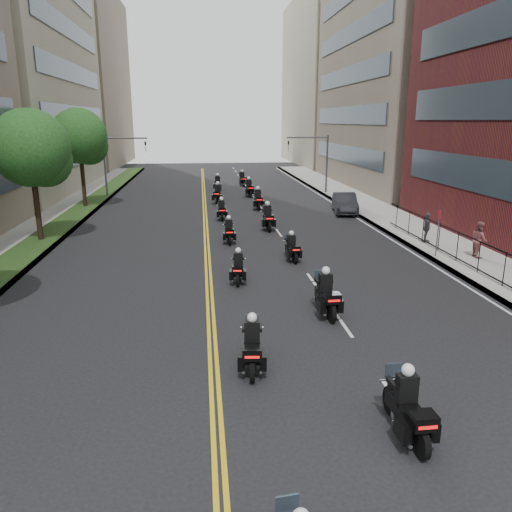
{
  "coord_description": "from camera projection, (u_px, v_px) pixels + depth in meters",
  "views": [
    {
      "loc": [
        -1.65,
        -5.94,
        6.99
      ],
      "look_at": [
        0.49,
        13.71,
        1.6
      ],
      "focal_mm": 35.0,
      "sensor_mm": 36.0,
      "label": 1
    }
  ],
  "objects": [
    {
      "name": "building_right_tan",
      "position": [
        420.0,
        41.0,
        52.04
      ],
      "size": [
        15.11,
        28.0,
        30.0
      ],
      "color": "#7D6B5B",
      "rests_on": "ground"
    },
    {
      "name": "motorcycle_3",
      "position": [
        326.0,
        296.0,
        18.39
      ],
      "size": [
        0.57,
        2.46,
        1.81
      ],
      "rotation": [
        0.0,
        0.0,
        0.03
      ],
      "color": "black",
      "rests_on": "ground"
    },
    {
      "name": "traffic_signal_right",
      "position": [
        317.0,
        156.0,
        48.01
      ],
      "size": [
        4.09,
        0.2,
        5.6
      ],
      "color": "#3F3F44",
      "rests_on": "ground"
    },
    {
      "name": "parked_sedan",
      "position": [
        345.0,
        203.0,
        38.74
      ],
      "size": [
        2.35,
        4.85,
        1.53
      ],
      "primitive_type": "imported",
      "rotation": [
        0.0,
        0.0,
        -0.16
      ],
      "color": "black",
      "rests_on": "ground"
    },
    {
      "name": "building_left_far",
      "position": [
        66.0,
        80.0,
        76.78
      ],
      "size": [
        16.0,
        28.0,
        26.0
      ],
      "primitive_type": "cube",
      "color": "#7D6B5B",
      "rests_on": "ground"
    },
    {
      "name": "motorcycle_2",
      "position": [
        252.0,
        348.0,
        14.32
      ],
      "size": [
        0.64,
        2.29,
        1.69
      ],
      "rotation": [
        0.0,
        0.0,
        -0.1
      ],
      "color": "black",
      "rests_on": "ground"
    },
    {
      "name": "pedestrian_c",
      "position": [
        427.0,
        228.0,
        28.72
      ],
      "size": [
        0.74,
        1.1,
        1.73
      ],
      "primitive_type": "imported",
      "rotation": [
        0.0,
        0.0,
        1.23
      ],
      "color": "#46484F",
      "rests_on": "sidewalk_right"
    },
    {
      "name": "motorcycle_12",
      "position": [
        218.0,
        184.0,
        51.0
      ],
      "size": [
        0.6,
        2.4,
        1.77
      ],
      "rotation": [
        0.0,
        0.0,
        -0.06
      ],
      "color": "black",
      "rests_on": "ground"
    },
    {
      "name": "sidewalk_right",
      "position": [
        410.0,
        229.0,
        32.92
      ],
      "size": [
        4.0,
        90.0,
        0.15
      ],
      "primitive_type": "cube",
      "color": "gray",
      "rests_on": "ground"
    },
    {
      "name": "motorcycle_6",
      "position": [
        229.0,
        232.0,
        29.31
      ],
      "size": [
        0.5,
        2.18,
        1.61
      ],
      "rotation": [
        0.0,
        0.0,
        -0.01
      ],
      "color": "black",
      "rests_on": "ground"
    },
    {
      "name": "motorcycle_11",
      "position": [
        249.0,
        189.0,
        47.0
      ],
      "size": [
        0.64,
        2.54,
        1.88
      ],
      "rotation": [
        0.0,
        0.0,
        0.07
      ],
      "color": "black",
      "rests_on": "ground"
    },
    {
      "name": "motorcycle_9",
      "position": [
        258.0,
        200.0,
        40.3
      ],
      "size": [
        0.58,
        2.52,
        1.86
      ],
      "rotation": [
        0.0,
        0.0,
        -0.01
      ],
      "color": "black",
      "rests_on": "ground"
    },
    {
      "name": "motorcycle_7",
      "position": [
        268.0,
        219.0,
        32.77
      ],
      "size": [
        0.58,
        2.54,
        1.88
      ],
      "rotation": [
        0.0,
        0.0,
        -0.0
      ],
      "color": "black",
      "rests_on": "ground"
    },
    {
      "name": "pedestrian_b",
      "position": [
        479.0,
        239.0,
        25.59
      ],
      "size": [
        0.79,
        0.97,
        1.86
      ],
      "primitive_type": "imported",
      "rotation": [
        0.0,
        0.0,
        1.47
      ],
      "color": "brown",
      "rests_on": "sidewalk_right"
    },
    {
      "name": "motorcycle_13",
      "position": [
        242.0,
        180.0,
        54.62
      ],
      "size": [
        0.7,
        2.39,
        1.77
      ],
      "rotation": [
        0.0,
        0.0,
        0.12
      ],
      "color": "black",
      "rests_on": "ground"
    },
    {
      "name": "motorcycle_5",
      "position": [
        292.0,
        249.0,
        25.58
      ],
      "size": [
        0.56,
        2.09,
        1.54
      ],
      "rotation": [
        0.0,
        0.0,
        0.08
      ],
      "color": "black",
      "rests_on": "ground"
    },
    {
      "name": "sidewalk_left",
      "position": [
        33.0,
        238.0,
        30.4
      ],
      "size": [
        4.0,
        90.0,
        0.15
      ],
      "primitive_type": "cube",
      "color": "gray",
      "rests_on": "ground"
    },
    {
      "name": "building_right_far",
      "position": [
        341.0,
        82.0,
        81.34
      ],
      "size": [
        15.0,
        28.0,
        26.0
      ],
      "primitive_type": "cube",
      "color": "#ADA78B",
      "rests_on": "ground"
    },
    {
      "name": "motorcycle_10",
      "position": [
        218.0,
        194.0,
        43.41
      ],
      "size": [
        0.77,
        2.53,
        1.87
      ],
      "rotation": [
        0.0,
        0.0,
        -0.14
      ],
      "color": "black",
      "rests_on": "ground"
    },
    {
      "name": "motorcycle_8",
      "position": [
        222.0,
        211.0,
        36.12
      ],
      "size": [
        0.51,
        2.23,
        1.65
      ],
      "rotation": [
        0.0,
        0.0,
        -0.0
      ],
      "color": "black",
      "rests_on": "ground"
    },
    {
      "name": "motorcycle_4",
      "position": [
        238.0,
        269.0,
        22.16
      ],
      "size": [
        0.61,
        2.1,
        1.55
      ],
      "rotation": [
        0.0,
        0.0,
        -0.11
      ],
      "color": "black",
      "rests_on": "ground"
    },
    {
      "name": "grass_strip",
      "position": [
        46.0,
        236.0,
        30.46
      ],
      "size": [
        2.0,
        90.0,
        0.04
      ],
      "primitive_type": "cube",
      "color": "#1F3A15",
      "rests_on": "sidewalk_left"
    },
    {
      "name": "traffic_signal_left",
      "position": [
        115.0,
        157.0,
        46.01
      ],
      "size": [
        4.09,
        0.2,
        5.6
      ],
      "color": "#3F3F44",
      "rests_on": "ground"
    },
    {
      "name": "motorcycle_1",
      "position": [
        408.0,
        409.0,
        11.24
      ],
      "size": [
        0.55,
        2.36,
        1.74
      ],
      "rotation": [
        0.0,
        0.0,
        0.02
      ],
      "color": "black",
      "rests_on": "ground"
    }
  ]
}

